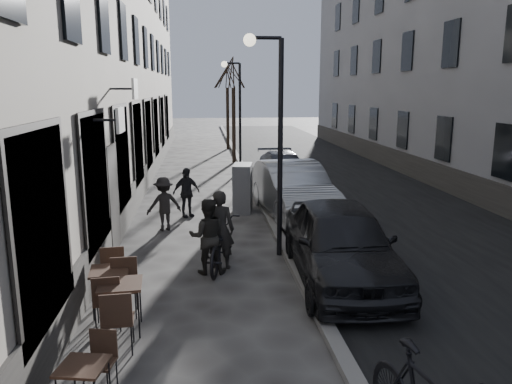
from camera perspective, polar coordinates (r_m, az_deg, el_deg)
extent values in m
cube|color=black|center=(22.36, 8.50, 1.63)|extent=(7.30, 60.00, 0.00)
cube|color=slate|center=(21.72, -0.86, 1.61)|extent=(0.25, 60.00, 0.12)
cylinder|color=black|center=(11.51, 2.79, 4.69)|extent=(0.12, 0.12, 5.00)
cylinder|color=black|center=(11.42, 1.10, 17.21)|extent=(0.70, 0.08, 0.08)
sphere|color=#FFF2CC|center=(11.37, -0.73, 16.98)|extent=(0.28, 0.28, 0.28)
cylinder|color=black|center=(23.39, -1.84, 8.37)|extent=(0.12, 0.12, 5.00)
cylinder|color=black|center=(23.34, -2.76, 14.50)|extent=(0.70, 0.08, 0.08)
sphere|color=#FFF2CC|center=(23.32, -3.65, 14.37)|extent=(0.28, 0.28, 0.28)
cylinder|color=black|center=(26.41, -2.55, 7.58)|extent=(0.20, 0.20, 3.90)
cylinder|color=black|center=(32.38, -3.25, 8.37)|extent=(0.20, 0.20, 3.90)
cube|color=#2F1F15|center=(6.69, -19.22, -18.28)|extent=(0.64, 0.64, 0.04)
cylinder|color=black|center=(7.13, -20.03, -19.48)|extent=(0.02, 0.02, 0.64)
cylinder|color=black|center=(6.96, -16.37, -20.03)|extent=(0.02, 0.02, 0.64)
cube|color=#2F1F15|center=(8.48, -15.27, -10.17)|extent=(0.74, 0.74, 0.04)
cylinder|color=black|center=(8.41, -17.28, -13.59)|extent=(0.03, 0.03, 0.80)
cylinder|color=black|center=(8.36, -13.25, -13.53)|extent=(0.03, 0.03, 0.80)
cylinder|color=black|center=(8.93, -16.86, -12.02)|extent=(0.03, 0.03, 0.80)
cylinder|color=black|center=(8.88, -13.09, -11.94)|extent=(0.03, 0.03, 0.80)
cube|color=#2F1F15|center=(9.23, -16.43, -8.60)|extent=(0.72, 0.72, 0.04)
cylinder|color=black|center=(9.15, -18.16, -11.63)|extent=(0.03, 0.03, 0.77)
cylinder|color=black|center=(9.10, -14.62, -11.54)|extent=(0.03, 0.03, 0.77)
cylinder|color=black|center=(9.66, -17.83, -10.34)|extent=(0.03, 0.03, 0.77)
cylinder|color=black|center=(9.61, -14.50, -10.24)|extent=(0.03, 0.03, 0.77)
cube|color=slate|center=(15.96, -1.54, 0.45)|extent=(0.73, 1.11, 1.54)
imported|color=black|center=(11.10, -4.14, -5.97)|extent=(1.16, 2.17, 1.08)
imported|color=black|center=(11.00, -4.17, -4.27)|extent=(0.73, 0.56, 1.77)
imported|color=black|center=(10.74, -5.57, -5.05)|extent=(0.81, 0.64, 1.64)
imported|color=black|center=(14.12, -10.47, -1.34)|extent=(1.11, 0.85, 1.51)
imported|color=black|center=(15.47, -7.97, -0.05)|extent=(0.97, 0.76, 1.54)
imported|color=black|center=(10.41, 9.67, -5.72)|extent=(2.15, 4.90, 1.64)
imported|color=#9EA2A7|center=(15.53, 4.26, 0.32)|extent=(2.25, 5.19, 1.66)
imported|color=#383B43|center=(20.73, 3.14, 2.73)|extent=(1.96, 4.49, 1.28)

